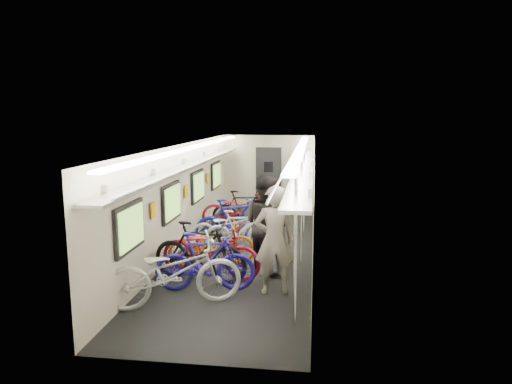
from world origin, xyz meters
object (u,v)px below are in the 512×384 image
(passenger_near, at_px, (275,240))
(passenger_mid, at_px, (266,224))
(backpack, at_px, (281,211))
(bicycle_0, at_px, (174,272))
(bicycle_1, at_px, (205,262))

(passenger_near, relative_size, passenger_mid, 0.99)
(passenger_near, height_order, backpack, passenger_near)
(bicycle_0, relative_size, passenger_mid, 1.14)
(bicycle_0, bearing_deg, passenger_near, -86.27)
(passenger_mid, bearing_deg, passenger_near, 142.82)
(bicycle_0, distance_m, passenger_mid, 2.27)
(bicycle_1, distance_m, backpack, 1.69)
(passenger_mid, distance_m, backpack, 0.54)
(passenger_near, bearing_deg, passenger_mid, -88.70)
(passenger_mid, xyz_separation_m, backpack, (0.32, -0.29, 0.32))
(bicycle_0, height_order, passenger_near, passenger_near)
(bicycle_1, distance_m, passenger_near, 1.28)
(bicycle_1, bearing_deg, passenger_near, -94.87)
(backpack, bearing_deg, bicycle_1, -166.68)
(bicycle_0, height_order, bicycle_1, bicycle_0)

